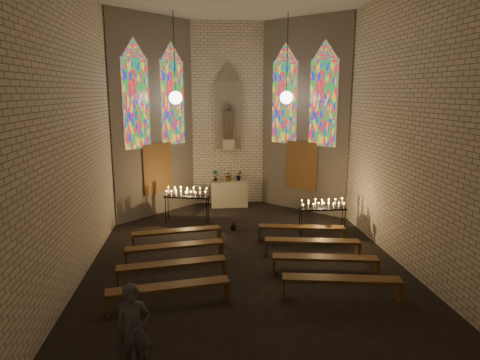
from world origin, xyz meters
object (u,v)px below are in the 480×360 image
aisle_flower_pot (233,225)px  visitor (133,331)px  votive_stand_right (323,206)px  altar (229,194)px  votive_stand_left (187,194)px

aisle_flower_pot → visitor: visitor is taller
votive_stand_right → visitor: size_ratio=0.96×
altar → aisle_flower_pot: 3.00m
altar → votive_stand_right: 4.56m
votive_stand_left → visitor: size_ratio=1.04×
altar → votive_stand_left: 2.53m
visitor → votive_stand_left: bearing=77.0°
aisle_flower_pot → votive_stand_right: size_ratio=0.26×
votive_stand_left → aisle_flower_pot: bearing=-20.8°
aisle_flower_pot → visitor: (-2.14, -7.01, 0.57)m
altar → aisle_flower_pot: altar is taller
altar → visitor: bearing=-102.6°
altar → votive_stand_right: size_ratio=0.96×
votive_stand_left → visitor: (-0.64, -8.09, -0.21)m
aisle_flower_pot → visitor: size_ratio=0.25×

